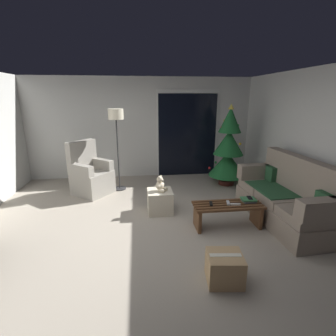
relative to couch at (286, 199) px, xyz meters
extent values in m
plane|color=#9E9384|center=(-2.32, -0.19, -0.40)|extent=(7.00, 7.00, 0.00)
cube|color=beige|center=(-2.32, 2.87, 0.85)|extent=(5.72, 0.12, 2.50)
cube|color=beige|center=(0.54, -0.19, 0.85)|extent=(0.12, 6.00, 2.50)
cube|color=silver|center=(-1.13, 2.80, 0.70)|extent=(1.60, 0.02, 2.20)
cube|color=black|center=(-1.13, 2.78, 0.65)|extent=(1.50, 0.02, 2.10)
cube|color=gray|center=(-0.07, -0.01, -0.23)|extent=(0.84, 1.93, 0.34)
cube|color=gray|center=(-0.06, -0.63, 0.01)|extent=(0.70, 0.63, 0.14)
cube|color=gray|center=(-0.09, -0.01, 0.01)|extent=(0.70, 0.63, 0.14)
cube|color=gray|center=(-0.11, 0.61, 0.01)|extent=(0.70, 0.63, 0.14)
cube|color=gray|center=(0.23, 0.01, 0.38)|extent=(0.28, 1.91, 0.60)
cube|color=gray|center=(-0.03, -0.87, 0.22)|extent=(0.77, 0.23, 0.28)
cube|color=gray|center=(-0.10, 0.86, 0.22)|extent=(0.77, 0.23, 0.28)
cube|color=#234C2D|center=(-0.12, 0.24, 0.09)|extent=(0.64, 0.92, 0.02)
cube|color=#234C2D|center=(0.12, -0.70, 0.22)|extent=(0.13, 0.32, 0.28)
cube|color=#234C2D|center=(0.06, 0.70, 0.22)|extent=(0.13, 0.32, 0.28)
cube|color=brown|center=(-1.03, -0.26, -0.02)|extent=(1.10, 0.05, 0.04)
cube|color=brown|center=(-1.03, -0.17, -0.02)|extent=(1.10, 0.05, 0.04)
cube|color=brown|center=(-1.03, -0.08, -0.02)|extent=(1.10, 0.05, 0.04)
cube|color=brown|center=(-1.03, 0.01, -0.02)|extent=(1.10, 0.05, 0.04)
cube|color=brown|center=(-1.03, 0.10, -0.02)|extent=(1.10, 0.05, 0.04)
cube|color=brown|center=(-1.52, -0.08, -0.22)|extent=(0.05, 0.36, 0.36)
cube|color=brown|center=(-0.54, -0.08, -0.22)|extent=(0.05, 0.36, 0.36)
cube|color=silver|center=(-0.93, -0.13, 0.01)|extent=(0.16, 0.07, 0.02)
cube|color=black|center=(-1.30, -0.05, 0.01)|extent=(0.08, 0.16, 0.02)
cube|color=#ADADB2|center=(-1.03, -0.06, 0.01)|extent=(0.08, 0.16, 0.02)
cube|color=#4C4C51|center=(-0.67, -0.03, 0.01)|extent=(0.20, 0.18, 0.03)
cube|color=#337042|center=(-0.68, -0.03, 0.04)|extent=(0.24, 0.20, 0.02)
cube|color=black|center=(-0.65, -0.01, 0.05)|extent=(0.09, 0.15, 0.01)
cylinder|color=#4C1E19|center=(-0.34, 1.90, -0.35)|extent=(0.36, 0.36, 0.10)
cylinder|color=brown|center=(-0.34, 1.90, -0.24)|extent=(0.08, 0.08, 0.12)
cone|color=#195628|center=(-0.34, 1.90, 0.10)|extent=(0.87, 0.87, 0.56)
cone|color=#195628|center=(-0.34, 1.90, 0.61)|extent=(0.69, 0.69, 0.56)
cone|color=#195628|center=(-0.34, 1.90, 1.12)|extent=(0.51, 0.51, 0.56)
sphere|color=#B233A5|center=(-0.22, 2.20, 0.36)|extent=(0.06, 0.06, 0.06)
sphere|color=#1E8C33|center=(-0.52, 1.81, 0.86)|extent=(0.06, 0.06, 0.06)
sphere|color=red|center=(-0.02, 2.05, 0.25)|extent=(0.06, 0.06, 0.06)
sphere|color=#B233A5|center=(0.00, 2.13, 0.00)|extent=(0.06, 0.06, 0.06)
sphere|color=#1E8C33|center=(-0.18, 1.82, 1.01)|extent=(0.06, 0.06, 0.06)
sphere|color=#1E8C33|center=(-0.51, 2.26, 0.05)|extent=(0.06, 0.06, 0.06)
sphere|color=red|center=(-0.52, 1.92, 0.95)|extent=(0.06, 0.06, 0.06)
sphere|color=#B233A5|center=(-0.34, 2.15, 0.65)|extent=(0.06, 0.06, 0.06)
sphere|color=gold|center=(-0.14, 1.72, 0.61)|extent=(0.06, 0.06, 0.06)
sphere|color=gold|center=(-0.43, 2.01, 1.10)|extent=(0.06, 0.06, 0.06)
sphere|color=red|center=(-0.73, 2.02, -0.02)|extent=(0.06, 0.06, 0.06)
sphere|color=#1E8C33|center=(-0.17, 1.87, 0.98)|extent=(0.06, 0.06, 0.06)
cone|color=#EAD14C|center=(-0.34, 1.90, 1.42)|extent=(0.14, 0.14, 0.12)
cube|color=gray|center=(-3.41, 1.67, -0.24)|extent=(0.96, 0.96, 0.31)
cube|color=gray|center=(-3.41, 1.67, 0.00)|extent=(0.96, 0.96, 0.18)
cube|color=gray|center=(-3.62, 1.84, 0.41)|extent=(0.55, 0.63, 0.64)
cube|color=gray|center=(-3.21, 1.87, 0.20)|extent=(0.54, 0.47, 0.22)
cube|color=gray|center=(-3.56, 1.44, 0.20)|extent=(0.54, 0.47, 0.22)
cylinder|color=#2D2D30|center=(-2.86, 1.87, -0.39)|extent=(0.28, 0.28, 0.02)
cylinder|color=#2D2D30|center=(-2.86, 1.87, 0.40)|extent=(0.03, 0.03, 1.55)
cylinder|color=beige|center=(-2.86, 1.87, 1.27)|extent=(0.32, 0.32, 0.22)
cube|color=beige|center=(-2.05, 0.60, -0.20)|extent=(0.44, 0.44, 0.40)
cylinder|color=beige|center=(-1.98, 0.61, 0.04)|extent=(0.13, 0.11, 0.06)
cylinder|color=beige|center=(-2.03, 0.52, 0.04)|extent=(0.13, 0.11, 0.06)
sphere|color=beige|center=(-2.05, 0.60, 0.10)|extent=(0.15, 0.15, 0.15)
sphere|color=beige|center=(-2.05, 0.60, 0.22)|extent=(0.11, 0.11, 0.11)
sphere|color=#F4E5C1|center=(-2.01, 0.57, 0.21)|extent=(0.04, 0.04, 0.04)
sphere|color=beige|center=(-2.03, 0.63, 0.27)|extent=(0.04, 0.04, 0.04)
sphere|color=beige|center=(-2.07, 0.57, 0.27)|extent=(0.04, 0.04, 0.04)
sphere|color=beige|center=(-2.00, 0.65, 0.11)|extent=(0.06, 0.06, 0.06)
sphere|color=beige|center=(-2.08, 0.53, 0.11)|extent=(0.06, 0.06, 0.06)
cube|color=tan|center=(-1.49, -1.27, -0.23)|extent=(0.43, 0.40, 0.34)
cube|color=beige|center=(-1.49, -1.27, -0.06)|extent=(0.36, 0.10, 0.00)
camera|label=1|loc=(-2.42, -3.57, 1.63)|focal=26.76mm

